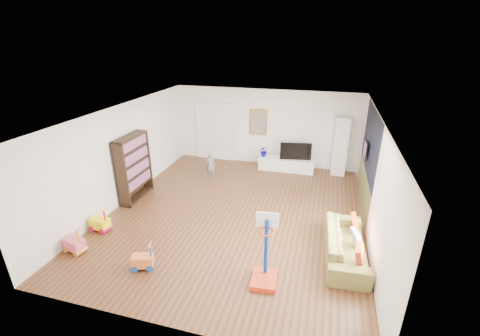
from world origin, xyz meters
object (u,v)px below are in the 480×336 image
(bookshelf, at_px, (134,168))
(basketball_hoop, at_px, (265,252))
(media_console, at_px, (286,164))
(sofa, at_px, (346,244))

(bookshelf, bearing_deg, basketball_hoop, -30.16)
(bookshelf, bearing_deg, media_console, 38.61)
(bookshelf, height_order, sofa, bookshelf)
(media_console, bearing_deg, sofa, -67.23)
(sofa, bearing_deg, media_console, 20.23)
(sofa, height_order, basketball_hoop, basketball_hoop)
(sofa, xyz_separation_m, basketball_hoop, (-1.51, -1.23, 0.41))
(basketball_hoop, bearing_deg, media_console, 88.84)
(bookshelf, relative_size, basketball_hoop, 1.31)
(media_console, height_order, sofa, sofa)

